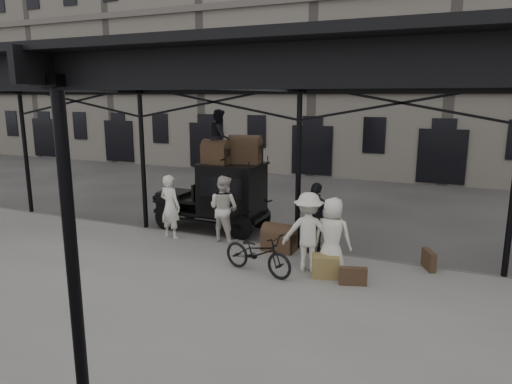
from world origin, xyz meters
The scene contains 18 objects.
ground centered at (0.00, 0.00, 0.00)m, with size 120.00×120.00×0.00m, color #383533.
platform centered at (0.00, -2.00, 0.07)m, with size 28.00×8.00×0.15m, color slate.
canopy centered at (0.00, -1.72, 4.60)m, with size 22.50×9.00×4.74m.
building_frontage centered at (0.00, 18.00, 7.00)m, with size 64.00×8.00×14.00m, color slate.
taxi centered at (-2.85, 3.16, 1.20)m, with size 3.65×1.55×2.18m.
porter_left centered at (-3.66, 1.41, 1.09)m, with size 0.68×0.45×1.87m, color silver.
porter_midleft centered at (-2.13, 1.80, 1.09)m, with size 0.92×0.71×1.89m, color beige.
porter_centre centered at (1.31, 0.61, 1.05)m, with size 0.88×0.57×1.81m, color silver.
porter_official centered at (0.57, 1.80, 1.09)m, with size 1.10×0.46×1.89m, color black.
porter_right centered at (0.74, 0.58, 1.09)m, with size 1.22×0.70×1.88m, color beige.
bicycle centered at (-0.27, -0.07, 0.64)m, with size 0.65×1.87×0.98m, color black.
porter_roof centered at (-2.88, 3.06, 3.00)m, with size 0.80×0.62×1.64m, color black.
steamer_trunk_roof_near centered at (-2.93, 2.91, 2.49)m, with size 0.85×0.52×0.62m, color #473421, non-canonical shape.
steamer_trunk_roof_far centered at (-2.18, 3.36, 2.54)m, with size 0.98×0.60×0.72m, color #473421, non-canonical shape.
steamer_trunk_platform centered at (-0.37, 1.59, 0.46)m, with size 0.85×0.52×0.63m, color #473421, non-canonical shape.
wicker_hamper centered at (1.23, 0.36, 0.40)m, with size 0.60×0.45×0.50m, color olive.
suitcase_upright centered at (3.38, 1.80, 0.38)m, with size 0.15×0.60×0.45m, color #473421.
suitcase_flat centered at (1.91, 0.13, 0.35)m, with size 0.60×0.15×0.40m, color #473421.
Camera 1 is at (3.71, -9.30, 4.20)m, focal length 32.00 mm.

